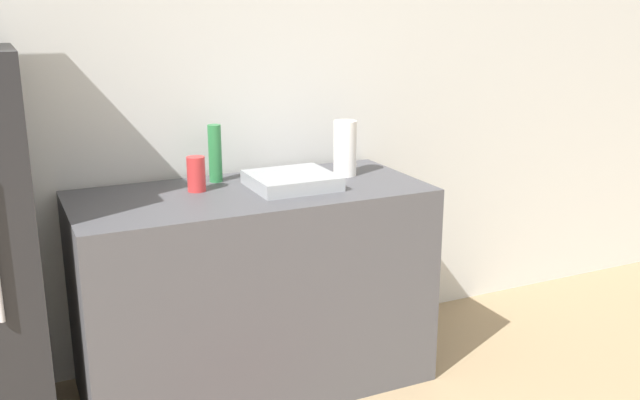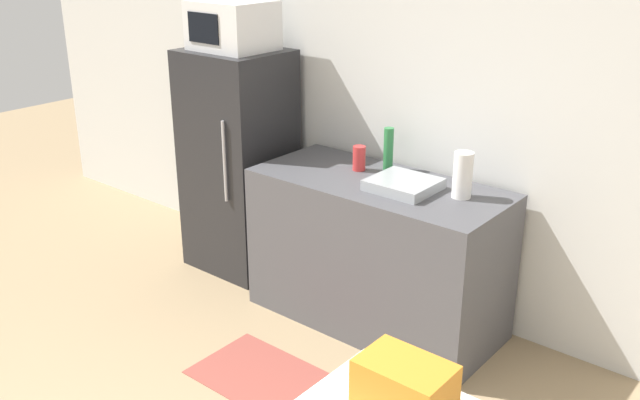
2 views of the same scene
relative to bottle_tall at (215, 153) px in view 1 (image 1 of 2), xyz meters
name	(u,v)px [view 1 (image 1 of 2)]	position (x,y,z in m)	size (l,w,h in m)	color
wall_back	(267,88)	(0.33, 0.19, 0.25)	(8.00, 0.06, 2.60)	silver
counter	(254,289)	(0.09, -0.22, -0.59)	(1.52, 0.68, 0.92)	#4C4C51
sink_basin	(292,180)	(0.27, -0.24, -0.10)	(0.36, 0.33, 0.06)	#9EA3A8
bottle_tall	(215,153)	(0.00, 0.00, 0.00)	(0.06, 0.06, 0.26)	#2D7F42
bottle_short	(196,174)	(-0.12, -0.13, -0.05)	(0.08, 0.08, 0.15)	red
paper_towel_roll	(345,148)	(0.58, -0.14, 0.00)	(0.11, 0.11, 0.26)	white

